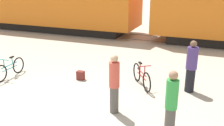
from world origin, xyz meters
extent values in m
plane|color=#B2A893|center=(0.00, 0.00, 0.00)|extent=(80.00, 80.00, 0.00)
cube|color=black|center=(-6.52, 10.11, 0.28)|extent=(9.89, 2.35, 0.55)
cube|color=#4C4238|center=(0.00, 9.39, 0.01)|extent=(62.86, 0.07, 0.01)
cube|color=#4C4238|center=(0.00, 10.83, 0.01)|extent=(62.86, 0.07, 0.01)
torus|color=black|center=(2.17, 2.11, 0.35)|extent=(0.45, 0.60, 0.70)
torus|color=black|center=(1.58, 2.94, 0.35)|extent=(0.45, 0.60, 0.70)
cylinder|color=#A31E23|center=(1.87, 2.53, 0.53)|extent=(0.55, 0.75, 0.04)
cylinder|color=#A31E23|center=(1.87, 2.53, 0.38)|extent=(0.51, 0.68, 0.04)
cylinder|color=#A31E23|center=(1.77, 2.67, 0.68)|extent=(0.04, 0.04, 0.29)
cube|color=black|center=(1.77, 2.67, 0.82)|extent=(0.18, 0.21, 0.05)
cylinder|color=#A31E23|center=(2.04, 2.30, 0.69)|extent=(0.04, 0.04, 0.33)
cylinder|color=#A31E23|center=(2.04, 2.30, 0.86)|extent=(0.39, 0.30, 0.03)
torus|color=black|center=(-3.12, 0.99, 0.33)|extent=(0.07, 0.66, 0.66)
torus|color=black|center=(-3.15, 2.00, 0.33)|extent=(0.07, 0.66, 0.66)
cylinder|color=teal|center=(-3.14, 1.50, 0.50)|extent=(0.07, 0.89, 0.04)
cylinder|color=teal|center=(-3.14, 1.50, 0.36)|extent=(0.06, 0.81, 0.04)
cylinder|color=teal|center=(-3.14, 1.68, 0.63)|extent=(0.04, 0.04, 0.27)
cube|color=black|center=(-3.14, 1.68, 0.77)|extent=(0.09, 0.20, 0.05)
cylinder|color=teal|center=(-3.13, 1.22, 0.65)|extent=(0.04, 0.04, 0.30)
cylinder|color=teal|center=(-3.13, 1.22, 0.80)|extent=(0.46, 0.05, 0.03)
cylinder|color=#514C47|center=(1.65, 0.39, 0.40)|extent=(0.25, 0.25, 0.80)
cylinder|color=#CC4C3D|center=(1.65, 0.39, 1.17)|extent=(0.30, 0.30, 0.74)
sphere|color=tan|center=(1.65, 0.39, 1.65)|extent=(0.22, 0.22, 0.22)
cylinder|color=#514C47|center=(3.35, -0.26, 0.40)|extent=(0.25, 0.25, 0.79)
cylinder|color=green|center=(3.35, -0.26, 1.16)|extent=(0.30, 0.30, 0.73)
sphere|color=#A37556|center=(3.35, -0.26, 1.63)|extent=(0.22, 0.22, 0.22)
cylinder|color=black|center=(3.53, 2.71, 0.41)|extent=(0.31, 0.31, 0.82)
cylinder|color=#473370|center=(3.53, 2.71, 1.20)|extent=(0.37, 0.37, 0.75)
sphere|color=brown|center=(3.53, 2.71, 1.68)|extent=(0.22, 0.22, 0.22)
cube|color=maroon|center=(-0.46, 2.28, 0.17)|extent=(0.28, 0.20, 0.34)
camera|label=1|loc=(4.09, -5.96, 3.80)|focal=42.00mm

